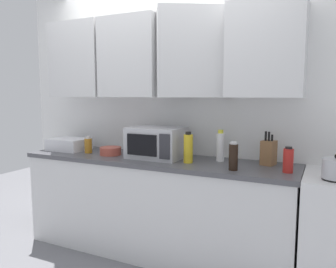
# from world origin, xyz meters

# --- Properties ---
(wall_back_with_cabinets) EXTENTS (3.39, 0.58, 2.60)m
(wall_back_with_cabinets) POSITION_xyz_m (0.00, -0.07, 1.58)
(wall_back_with_cabinets) COLOR white
(wall_back_with_cabinets) RESTS_ON ground_plane
(counter_run) EXTENTS (2.52, 0.63, 0.90)m
(counter_run) POSITION_xyz_m (0.00, -0.30, 0.45)
(counter_run) COLOR silver
(counter_run) RESTS_ON ground_plane
(microwave) EXTENTS (0.48, 0.37, 0.28)m
(microwave) POSITION_xyz_m (0.01, -0.28, 1.04)
(microwave) COLOR #B7B7BC
(microwave) RESTS_ON counter_run
(dish_rack) EXTENTS (0.38, 0.30, 0.12)m
(dish_rack) POSITION_xyz_m (-1.00, -0.30, 0.96)
(dish_rack) COLOR silver
(dish_rack) RESTS_ON counter_run
(knife_block) EXTENTS (0.13, 0.14, 0.28)m
(knife_block) POSITION_xyz_m (0.98, -0.16, 1.00)
(knife_block) COLOR brown
(knife_block) RESTS_ON counter_run
(bottle_white_jar) EXTENTS (0.07, 0.07, 0.27)m
(bottle_white_jar) POSITION_xyz_m (0.58, -0.18, 1.03)
(bottle_white_jar) COLOR white
(bottle_white_jar) RESTS_ON counter_run
(bottle_soy_dark) EXTENTS (0.07, 0.07, 0.22)m
(bottle_soy_dark) POSITION_xyz_m (0.77, -0.47, 1.01)
(bottle_soy_dark) COLOR black
(bottle_soy_dark) RESTS_ON counter_run
(bottle_yellow_mustard) EXTENTS (0.08, 0.08, 0.26)m
(bottle_yellow_mustard) POSITION_xyz_m (0.36, -0.36, 1.02)
(bottle_yellow_mustard) COLOR gold
(bottle_yellow_mustard) RESTS_ON counter_run
(bottle_amber_vinegar) EXTENTS (0.07, 0.07, 0.17)m
(bottle_amber_vinegar) POSITION_xyz_m (-0.71, -0.35, 0.98)
(bottle_amber_vinegar) COLOR #AD701E
(bottle_amber_vinegar) RESTS_ON counter_run
(bottle_red_sauce) EXTENTS (0.07, 0.07, 0.19)m
(bottle_red_sauce) POSITION_xyz_m (1.16, -0.37, 0.99)
(bottle_red_sauce) COLOR red
(bottle_red_sauce) RESTS_ON counter_run
(bowl_ceramic_small) EXTENTS (0.20, 0.20, 0.07)m
(bowl_ceramic_small) POSITION_xyz_m (-0.45, -0.34, 0.94)
(bowl_ceramic_small) COLOR #B24C3D
(bowl_ceramic_small) RESTS_ON counter_run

